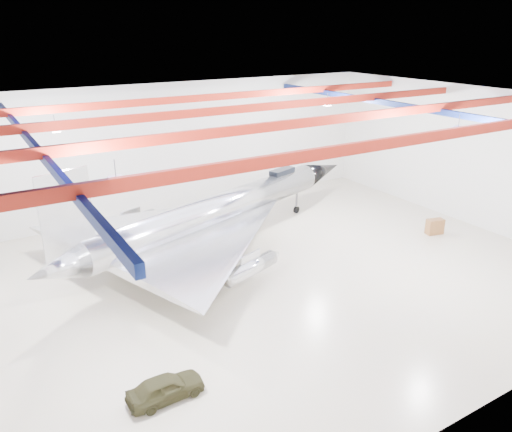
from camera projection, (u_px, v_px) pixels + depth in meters
floor at (257, 278)px, 32.29m from camera, size 40.00×40.00×0.00m
wall_back at (165, 149)px, 42.34m from camera, size 40.00×0.00×40.00m
wall_right at (470, 156)px, 40.01m from camera, size 0.00×30.00×30.00m
ceiling at (257, 106)px, 28.39m from camera, size 40.00×40.00×0.00m
ceiling_structure at (257, 118)px, 28.63m from camera, size 39.50×29.50×1.08m
jet_aircraft at (217, 214)px, 35.69m from camera, size 29.32×21.82×8.25m
jeep at (166, 388)px, 21.60m from camera, size 3.43×1.45×1.16m
desk at (435, 227)px, 38.98m from camera, size 1.45×0.97×1.22m
crate_ply at (198, 266)px, 33.40m from camera, size 0.56×0.45×0.39m
toolbox_red at (203, 227)px, 40.14m from camera, size 0.54×0.49×0.31m
engine_drum at (259, 260)px, 34.13m from camera, size 0.73×0.73×0.49m
parts_bin at (237, 226)px, 40.27m from camera, size 0.68×0.62×0.39m
tool_chest at (238, 235)px, 38.46m from camera, size 0.42×0.42×0.36m
spares_box at (204, 219)px, 41.74m from camera, size 0.50×0.50×0.34m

